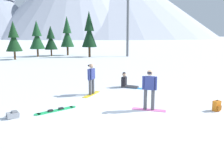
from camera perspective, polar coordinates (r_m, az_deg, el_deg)
The scene contains 13 objects.
ground_plane at distance 9.08m, azimuth 4.13°, elevation -10.84°, with size 800.00×800.00×0.00m, color white.
snowboarder_foreground at distance 9.85m, azimuth 9.34°, elevation -3.58°, with size 1.29×1.15×1.76m.
snowboarder_midground at distance 12.31m, azimuth -5.17°, elevation -0.98°, with size 1.31×1.19×1.70m.
snowboarder_background at distance 14.08m, azimuth 3.71°, elevation -1.94°, with size 1.48×1.55×0.96m.
loose_snowboard_near_left at distance 10.16m, azimuth -13.88°, elevation -8.69°, with size 1.88×0.69×0.09m.
backpack_orange at distance 10.79m, azimuth 24.77°, elevation -7.17°, with size 0.33×0.28×0.47m.
backpack_grey at distance 9.84m, azimuth -23.57°, elevation -9.24°, with size 0.55×0.40×0.27m.
pine_tree_broad at distance 33.89m, azimuth -5.73°, elevation 10.51°, with size 2.21×2.21×6.65m.
pine_tree_young at distance 36.44m, azimuth -15.07°, elevation 8.46°, with size 1.98×1.98×4.64m.
pine_tree_slender at distance 32.60m, azimuth -23.40°, elevation 8.26°, with size 2.06×2.06×5.04m.
pine_tree_short at distance 37.26m, azimuth -11.16°, elevation 9.87°, with size 2.13×2.13×6.12m.
pine_tree_tall at distance 35.85m, azimuth -18.28°, elevation 8.90°, with size 2.22×2.22×5.34m.
ski_lift_tower at distance 34.71m, azimuth 3.97°, elevation 13.75°, with size 3.62×0.36×9.61m.
Camera 1 is at (-4.07, -7.46, 3.20)m, focal length 36.52 mm.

